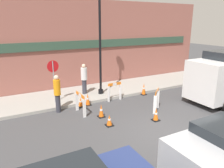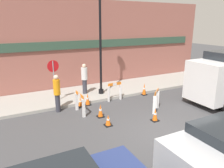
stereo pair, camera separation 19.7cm
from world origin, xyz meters
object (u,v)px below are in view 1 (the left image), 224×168
at_px(stop_sign, 53,74).
at_px(person_worker, 57,92).
at_px(person_pedestrian, 84,78).
at_px(streetlamp_post, 100,23).

bearing_deg(stop_sign, person_worker, 74.52).
distance_m(stop_sign, person_pedestrian, 1.99).
bearing_deg(streetlamp_post, stop_sign, -177.73).
bearing_deg(streetlamp_post, person_pedestrian, 152.25).
height_order(stop_sign, person_worker, stop_sign).
bearing_deg(streetlamp_post, person_worker, -157.47).
relative_size(streetlamp_post, person_pedestrian, 3.57).
bearing_deg(person_worker, stop_sign, 92.78).
distance_m(streetlamp_post, stop_sign, 3.66).
height_order(stop_sign, person_pedestrian, stop_sign).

